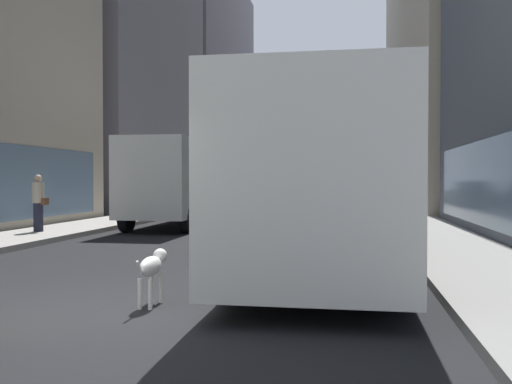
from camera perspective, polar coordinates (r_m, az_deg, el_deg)
ground_plane at (r=41.63m, az=5.07°, el=-1.10°), size 120.00×120.00×0.00m
sidewalk_left at (r=42.45m, az=-2.63°, el=-0.95°), size 2.40×110.00×0.15m
sidewalk_right at (r=41.56m, az=12.92°, el=-1.02°), size 2.40×110.00×0.15m
building_left_mid at (r=36.67m, az=-15.90°, el=16.39°), size 9.18×15.07×22.62m
building_left_far at (r=54.96m, az=-6.69°, el=10.71°), size 8.65×21.23×21.52m
building_right_far at (r=50.58m, az=19.68°, el=12.41°), size 10.16×17.20×23.12m
transit_bus at (r=11.71m, az=7.24°, el=1.71°), size 2.78×11.53×3.05m
car_grey_wagon at (r=36.93m, az=8.84°, el=-0.12°), size 1.85×4.34×1.62m
car_white_van at (r=28.72m, az=0.61°, el=-0.49°), size 1.84×4.17×1.62m
car_black_suv at (r=30.61m, az=5.69°, el=-0.39°), size 1.87×4.03×1.62m
car_blue_hatchback at (r=39.76m, az=0.79°, el=-0.01°), size 1.76×4.32×1.62m
box_truck at (r=20.45m, az=-7.71°, el=1.18°), size 2.30×7.50×3.05m
dalmatian_dog at (r=7.65m, az=-10.58°, el=-7.55°), size 0.22×0.96×0.72m
pedestrian_with_handbag at (r=17.71m, az=-21.40°, el=-1.01°), size 0.45×0.34×1.69m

